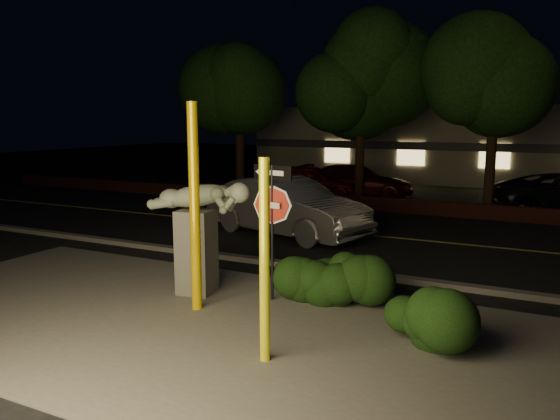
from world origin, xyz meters
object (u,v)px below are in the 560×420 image
(yellow_pole_left, at_px, (195,209))
(yellow_pole_right, at_px, (265,262))
(signpost, at_px, (272,205))
(parked_car_red, at_px, (311,181))
(sculpture, at_px, (198,225))
(parked_car_darkred, at_px, (356,181))
(silver_sedan, at_px, (286,207))

(yellow_pole_left, height_order, yellow_pole_right, yellow_pole_left)
(signpost, distance_m, parked_car_red, 13.67)
(signpost, bearing_deg, sculpture, -158.32)
(yellow_pole_right, bearing_deg, sculpture, 140.72)
(sculpture, bearing_deg, yellow_pole_left, -67.46)
(yellow_pole_left, distance_m, sculpture, 1.04)
(sculpture, xyz_separation_m, parked_car_red, (-3.23, 13.05, -0.64))
(yellow_pole_right, distance_m, parked_car_darkred, 16.43)
(signpost, bearing_deg, yellow_pole_right, -53.14)
(yellow_pole_left, height_order, silver_sedan, yellow_pole_left)
(yellow_pole_left, xyz_separation_m, yellow_pole_right, (2.06, -1.31, -0.39))
(yellow_pole_left, relative_size, parked_car_darkred, 0.75)
(signpost, height_order, silver_sedan, signpost)
(yellow_pole_left, relative_size, sculpture, 1.66)
(signpost, relative_size, parked_car_darkred, 0.52)
(yellow_pole_left, relative_size, yellow_pole_right, 1.28)
(sculpture, xyz_separation_m, parked_car_darkred, (-1.47, 13.83, -0.65))
(sculpture, distance_m, silver_sedan, 5.64)
(yellow_pole_left, distance_m, yellow_pole_right, 2.47)
(silver_sedan, height_order, parked_car_red, silver_sedan)
(sculpture, relative_size, parked_car_darkred, 0.45)
(signpost, height_order, parked_car_red, signpost)
(silver_sedan, distance_m, parked_car_darkred, 8.30)
(yellow_pole_left, xyz_separation_m, silver_sedan, (-1.30, 6.34, -0.98))
(sculpture, bearing_deg, silver_sedan, 88.46)
(yellow_pole_right, bearing_deg, yellow_pole_left, 147.61)
(yellow_pole_left, bearing_deg, parked_car_darkred, 97.67)
(signpost, bearing_deg, parked_car_red, 122.02)
(yellow_pole_right, height_order, silver_sedan, yellow_pole_right)
(yellow_pole_right, distance_m, sculpture, 3.30)
(yellow_pole_left, relative_size, silver_sedan, 0.71)
(yellow_pole_left, height_order, parked_car_red, yellow_pole_left)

